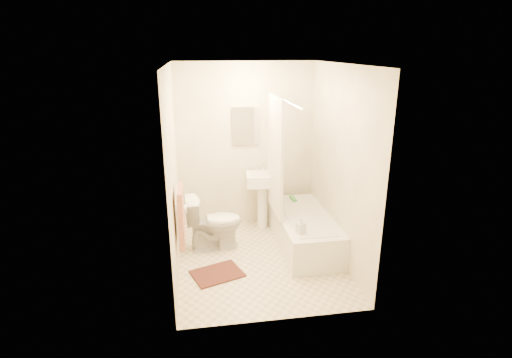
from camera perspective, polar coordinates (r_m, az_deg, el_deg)
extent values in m
plane|color=beige|center=(5.19, 0.44, -11.42)|extent=(2.40, 2.40, 0.00)
plane|color=white|center=(4.51, 0.52, 16.11)|extent=(2.40, 2.40, 0.00)
cube|color=beige|center=(5.86, -1.47, 4.73)|extent=(2.00, 0.02, 2.40)
cube|color=beige|center=(4.66, -11.74, 0.78)|extent=(0.02, 2.40, 2.40)
cube|color=beige|center=(4.97, 11.93, 1.87)|extent=(0.02, 2.40, 2.40)
cube|color=white|center=(5.78, -1.47, 7.58)|extent=(0.40, 0.03, 0.55)
cylinder|color=silver|center=(4.70, 3.98, 11.27)|extent=(0.03, 1.70, 0.03)
cube|color=silver|center=(5.23, 2.82, 3.30)|extent=(0.04, 0.80, 1.55)
cylinder|color=silver|center=(4.45, -11.27, -1.37)|extent=(0.02, 0.60, 0.02)
cube|color=#CC7266|center=(4.57, -10.64, -5.14)|extent=(0.06, 0.45, 0.66)
cylinder|color=white|center=(4.94, -10.51, -4.31)|extent=(0.11, 0.12, 0.12)
imported|color=white|center=(5.36, -6.05, -6.20)|extent=(0.76, 0.46, 0.72)
cube|color=#4A2B20|center=(4.90, -5.55, -13.30)|extent=(0.68, 0.59, 0.02)
imported|color=silver|center=(4.84, 6.46, -6.64)|extent=(0.12, 0.12, 0.20)
cube|color=green|center=(5.88, 5.33, -2.85)|extent=(0.07, 0.21, 0.04)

